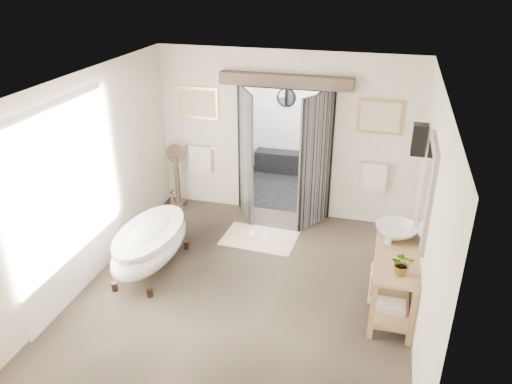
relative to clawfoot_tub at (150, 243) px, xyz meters
The scene contains 13 objects.
ground_plane 1.56m from the clawfoot_tub, ahead, with size 5.00×5.00×0.00m, color brown.
room_shell 2.05m from the clawfoot_tub, 11.38° to the right, with size 4.52×5.02×2.91m.
shower_room 4.13m from the clawfoot_tub, 68.76° to the left, with size 2.22×2.01×2.51m.
back_wall_dressing 2.84m from the clawfoot_tub, 55.31° to the left, with size 3.82×0.75×2.52m.
clawfoot_tub is the anchor object (origin of this frame).
vanity 3.44m from the clawfoot_tub, ahead, with size 0.57×1.60×0.85m.
pedestal_mirror 2.10m from the clawfoot_tub, 102.48° to the left, with size 0.36×0.23×1.21m.
rug 1.87m from the clawfoot_tub, 43.15° to the left, with size 1.20×0.80×0.01m, color beige.
slippers 1.87m from the clawfoot_tub, 44.59° to the left, with size 0.35×0.25×0.05m.
basin 3.49m from the clawfoot_tub, ahead, with size 0.56×0.56×0.19m, color white.
plant 3.59m from the clawfoot_tub, ahead, with size 0.26×0.23×0.29m, color gray.
soap_bottle_a 3.38m from the clawfoot_tub, ahead, with size 0.08×0.08×0.18m, color gray.
soap_bottle_b 3.52m from the clawfoot_tub, 10.98° to the left, with size 0.12×0.12×0.15m, color gray.
Camera 1 is at (1.66, -5.49, 4.23)m, focal length 35.00 mm.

